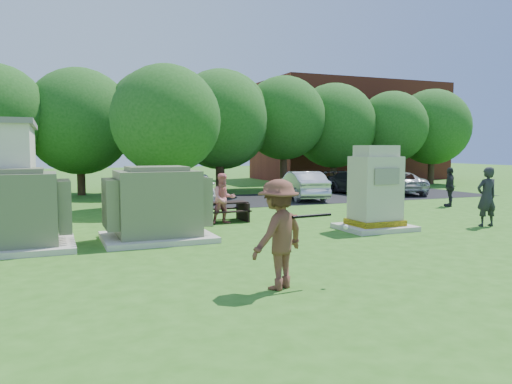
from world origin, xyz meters
name	(u,v)px	position (x,y,z in m)	size (l,w,h in m)	color
ground	(325,265)	(0.00, 0.00, 0.00)	(120.00, 120.00, 0.00)	#2D6619
brick_building	(349,132)	(18.00, 27.00, 4.00)	(15.00, 8.00, 8.00)	maroon
parking_strip	(311,198)	(7.00, 13.50, 0.01)	(20.00, 6.00, 0.01)	#232326
transformer_left	(11,212)	(-6.50, 4.50, 0.97)	(3.00, 2.40, 2.07)	beige
transformer_right	(157,206)	(-2.80, 4.50, 0.97)	(3.00, 2.40, 2.07)	beige
generator_cabinet	(375,193)	(3.94, 3.65, 1.17)	(2.19, 1.79, 2.67)	beige
picnic_table	(224,209)	(0.08, 7.14, 0.43)	(1.62, 1.21, 0.69)	black
batter	(278,234)	(-1.72, -1.25, 1.01)	(1.30, 0.75, 2.01)	brown
person_by_generator	(487,197)	(7.73, 2.80, 0.98)	(0.72, 0.47, 1.96)	black
person_at_picnic	(224,199)	(-0.11, 6.63, 0.86)	(0.84, 0.65, 1.73)	#E07778
person_walking_right	(450,187)	(10.80, 7.68, 0.87)	(1.02, 0.42, 1.74)	#242429
car_white	(197,187)	(0.90, 13.66, 0.72)	(1.69, 4.21, 1.43)	white
car_silver_a	(302,185)	(6.18, 12.91, 0.71)	(1.51, 4.33, 1.43)	silver
car_dark	(358,183)	(10.33, 14.08, 0.64)	(1.79, 4.41, 1.28)	black
car_silver_b	(397,183)	(12.56, 13.57, 0.63)	(2.09, 4.53, 1.26)	#B8B7BC
batting_equipment	(314,218)	(-1.03, -1.32, 1.28)	(1.24, 0.21, 0.32)	black
tree_row	(187,120)	(1.75, 18.50, 4.15)	(41.30, 13.30, 7.30)	#47301E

